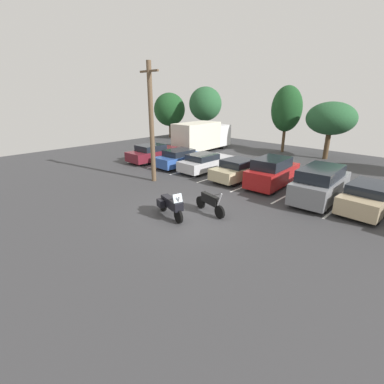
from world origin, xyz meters
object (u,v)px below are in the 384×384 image
motorcycle_touring (171,205)px  car_red (272,173)px  motorcycle_second (210,203)px  car_maroon (154,153)px  utility_pole (151,123)px  car_blue (180,158)px  car_silver (206,162)px  car_tan (369,197)px  box_truck (202,136)px  car_grey (320,184)px  car_champagne (238,170)px

motorcycle_touring → car_red: bearing=82.2°
motorcycle_second → car_red: (0.02, 5.98, 0.34)m
car_maroon → utility_pole: bearing=-38.6°
car_maroon → car_red: (11.03, 0.71, 0.21)m
car_red → car_blue: bearing=-176.2°
car_silver → car_red: bearing=0.6°
car_tan → utility_pole: bearing=-160.3°
car_blue → car_tan: 13.38m
car_red → box_truck: bearing=153.5°
car_blue → car_maroon: bearing=-176.7°
car_blue → car_silver: car_blue is taller
car_red → utility_pole: utility_pole is taller
car_grey → car_red: bearing=171.8°
car_maroon → car_red: 11.06m
car_red → car_silver: bearing=-179.4°
motorcycle_second → car_tan: (5.52, 5.74, 0.17)m
car_champagne → car_blue: bearing=-177.4°
car_champagne → utility_pole: size_ratio=0.58×
motorcycle_touring → car_tan: 9.88m
motorcycle_second → car_blue: 9.57m
car_champagne → car_red: bearing=6.6°
car_blue → motorcycle_second: bearing=-34.7°
car_tan → utility_pole: (-11.82, -4.23, 3.13)m
motorcycle_second → car_red: size_ratio=0.49×
car_maroon → car_tan: bearing=1.6°
car_champagne → box_truck: (-8.57, 5.72, 0.85)m
car_red → car_maroon: bearing=-176.3°
car_maroon → car_blue: 3.15m
box_truck → utility_pole: bearing=-65.0°
motorcycle_second → car_grey: bearing=60.1°
car_red → car_tan: (5.49, -0.23, -0.17)m
car_red → motorcycle_second: bearing=-90.2°
motorcycle_second → car_maroon: (-11.01, 5.27, 0.14)m
car_maroon → car_blue: car_maroon is taller
utility_pole → car_red: bearing=35.2°
car_grey → utility_pole: bearing=-157.1°
motorcycle_touring → utility_pole: (-5.28, 3.18, 3.21)m
motorcycle_touring → box_truck: size_ratio=0.33×
car_maroon → utility_pole: (4.70, -3.76, 3.16)m
car_red → box_truck: (-10.95, 5.45, 0.65)m
car_grey → motorcycle_touring: bearing=-120.3°
car_maroon → box_truck: 6.22m
car_maroon → utility_pole: 6.80m
car_champagne → car_red: (2.38, 0.27, 0.20)m
motorcycle_second → car_blue: bearing=145.3°
car_maroon → car_blue: size_ratio=1.13×
car_red → car_grey: (3.15, -0.46, 0.05)m
car_tan → box_truck: bearing=160.9°
motorcycle_touring → car_tan: (6.54, 7.41, 0.08)m
box_truck → utility_pole: 11.18m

